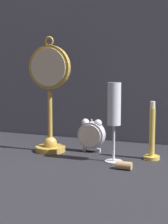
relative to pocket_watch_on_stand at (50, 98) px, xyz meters
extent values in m
plane|color=#232328|center=(0.12, -0.09, -0.17)|extent=(4.00, 4.00, 0.00)
cube|color=slate|center=(0.12, 0.24, 0.19)|extent=(1.50, 0.01, 0.74)
cylinder|color=gold|center=(0.00, 0.00, -0.16)|extent=(0.10, 0.10, 0.02)
sphere|color=gold|center=(0.00, 0.00, -0.15)|extent=(0.04, 0.04, 0.04)
cylinder|color=gold|center=(0.00, 0.00, -0.07)|extent=(0.01, 0.01, 0.18)
cylinder|color=gold|center=(0.00, 0.00, 0.09)|extent=(0.14, 0.02, 0.14)
cylinder|color=beige|center=(0.00, -0.01, 0.09)|extent=(0.12, 0.00, 0.12)
torus|color=gold|center=(0.00, 0.00, 0.18)|extent=(0.03, 0.01, 0.03)
cube|color=silver|center=(0.10, 0.04, -0.17)|extent=(0.01, 0.01, 0.01)
cube|color=silver|center=(0.15, 0.04, -0.17)|extent=(0.01, 0.01, 0.01)
cylinder|color=silver|center=(0.13, 0.04, -0.12)|extent=(0.08, 0.03, 0.08)
cylinder|color=silver|center=(0.13, 0.03, -0.12)|extent=(0.07, 0.00, 0.07)
sphere|color=silver|center=(0.10, 0.04, -0.08)|extent=(0.03, 0.03, 0.03)
sphere|color=silver|center=(0.15, 0.04, -0.08)|extent=(0.03, 0.03, 0.03)
cylinder|color=silver|center=(0.13, 0.04, -0.07)|extent=(0.00, 0.00, 0.02)
cylinder|color=silver|center=(0.23, -0.05, -0.17)|extent=(0.05, 0.05, 0.01)
cylinder|color=silver|center=(0.23, -0.05, -0.12)|extent=(0.01, 0.01, 0.10)
cylinder|color=white|center=(0.23, -0.05, -0.01)|extent=(0.04, 0.04, 0.12)
cylinder|color=beige|center=(0.23, -0.05, -0.03)|extent=(0.03, 0.03, 0.08)
cylinder|color=gold|center=(0.32, 0.02, -0.17)|extent=(0.05, 0.05, 0.01)
cylinder|color=gold|center=(0.32, 0.02, -0.09)|extent=(0.02, 0.02, 0.14)
cylinder|color=silver|center=(0.32, 0.02, -0.01)|extent=(0.01, 0.01, 0.02)
cylinder|color=tan|center=(0.27, -0.11, -0.16)|extent=(0.04, 0.02, 0.02)
camera|label=1|loc=(0.53, -1.05, 0.11)|focal=60.00mm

